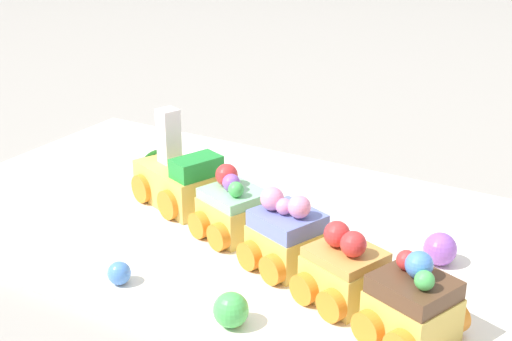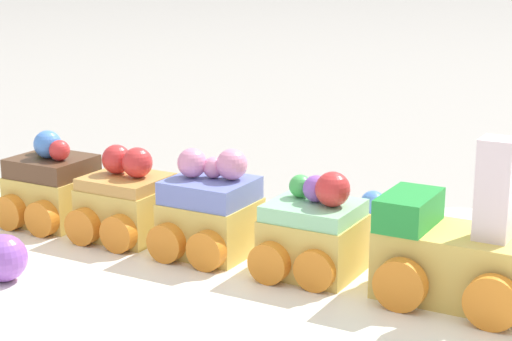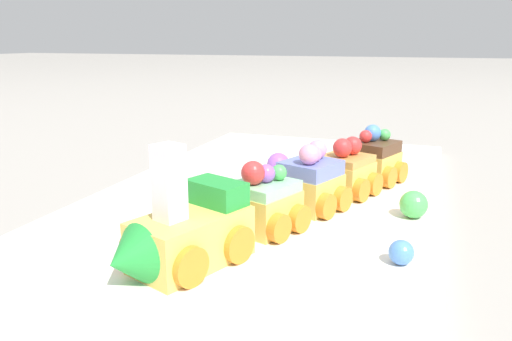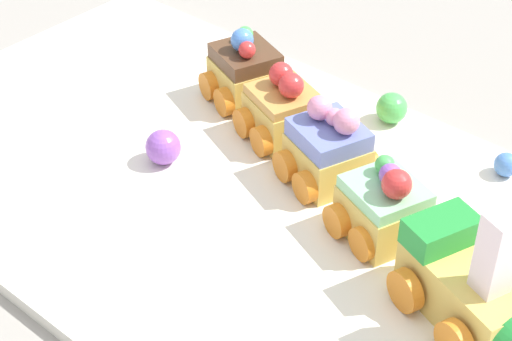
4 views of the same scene
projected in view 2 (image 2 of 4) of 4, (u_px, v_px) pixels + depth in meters
The scene contains 10 objects.
ground_plane at pixel (224, 303), 0.53m from camera, with size 10.00×10.00×0.00m, color gray.
display_board at pixel (224, 294), 0.53m from camera, with size 0.79×0.38×0.01m, color white.
cake_train_locomotive at pixel (476, 261), 0.49m from camera, with size 0.13×0.09×0.10m.
cake_car_mint at pixel (314, 235), 0.54m from camera, with size 0.08×0.08×0.07m.
cake_car_blueberry at pixel (211, 213), 0.58m from camera, with size 0.08×0.08×0.07m.
cake_car_caramel at pixel (127, 203), 0.61m from camera, with size 0.08×0.08×0.07m.
cake_car_chocolate at pixel (53, 188), 0.64m from camera, with size 0.08×0.08×0.07m.
gumball_green at pixel (228, 191), 0.68m from camera, with size 0.03×0.03×0.03m, color #4CBC56.
gumball_blue at pixel (373, 204), 0.66m from camera, with size 0.02×0.02×0.02m, color #4C84E0.
gumball_purple at pixel (4, 258), 0.53m from camera, with size 0.03×0.03×0.03m, color #9956C6.
Camera 2 is at (0.09, -0.48, 0.21)m, focal length 60.00 mm.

